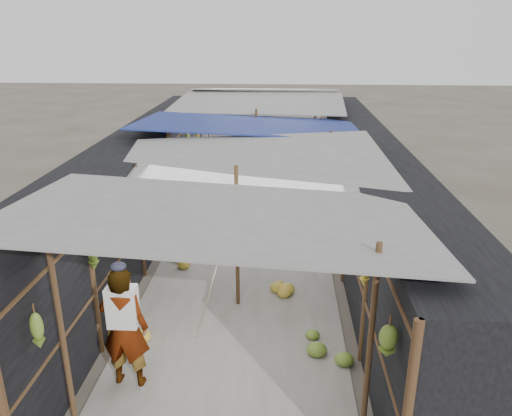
% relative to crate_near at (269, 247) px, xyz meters
% --- Properties ---
extents(aisle_slab, '(3.60, 16.00, 0.02)m').
position_rel_crate_near_xyz_m(aisle_slab, '(-0.50, 1.33, -0.16)').
color(aisle_slab, '#9E998E').
rests_on(aisle_slab, ground).
extents(stall_left, '(1.40, 15.00, 2.30)m').
position_rel_crate_near_xyz_m(stall_left, '(-3.20, 1.33, 0.98)').
color(stall_left, black).
rests_on(stall_left, ground).
extents(stall_right, '(1.40, 15.00, 2.30)m').
position_rel_crate_near_xyz_m(stall_right, '(2.20, 1.33, 0.98)').
color(stall_right, black).
rests_on(stall_right, ground).
extents(crate_near, '(0.62, 0.53, 0.33)m').
position_rel_crate_near_xyz_m(crate_near, '(0.00, 0.00, 0.00)').
color(crate_near, '#8F6849').
rests_on(crate_near, ground).
extents(crate_mid, '(0.62, 0.56, 0.31)m').
position_rel_crate_near_xyz_m(crate_mid, '(1.10, 1.57, -0.01)').
color(crate_mid, '#8F6849').
rests_on(crate_mid, ground).
extents(crate_back, '(0.43, 0.37, 0.25)m').
position_rel_crate_near_xyz_m(crate_back, '(-0.79, 1.57, -0.04)').
color(crate_back, '#8F6849').
rests_on(crate_back, ground).
extents(black_basin, '(0.62, 0.62, 0.19)m').
position_rel_crate_near_xyz_m(black_basin, '(1.20, 6.24, -0.07)').
color(black_basin, black).
rests_on(black_basin, ground).
extents(vendor_elderly, '(0.69, 0.47, 1.81)m').
position_rel_crate_near_xyz_m(vendor_elderly, '(-1.84, -4.36, 0.74)').
color(vendor_elderly, white).
rests_on(vendor_elderly, ground).
extents(shopper_blue, '(1.01, 0.86, 1.81)m').
position_rel_crate_near_xyz_m(shopper_blue, '(-0.73, 3.29, 0.74)').
color(shopper_blue, '#1C4B8F').
rests_on(shopper_blue, ground).
extents(vendor_seated, '(0.40, 0.65, 0.97)m').
position_rel_crate_near_xyz_m(vendor_seated, '(1.20, 5.05, 0.32)').
color(vendor_seated, '#44413B').
rests_on(vendor_seated, ground).
extents(market_canopy, '(5.62, 15.20, 2.77)m').
position_rel_crate_near_xyz_m(market_canopy, '(-0.48, 1.64, 2.24)').
color(market_canopy, brown).
rests_on(market_canopy, ground).
extents(hanging_bananas, '(3.95, 13.91, 0.75)m').
position_rel_crate_near_xyz_m(hanging_bananas, '(-0.65, 1.00, 1.50)').
color(hanging_bananas, olive).
rests_on(hanging_bananas, ground).
extents(floor_bananas, '(3.97, 10.33, 0.36)m').
position_rel_crate_near_xyz_m(floor_bananas, '(-0.56, 1.32, -0.01)').
color(floor_bananas, gold).
rests_on(floor_bananas, ground).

